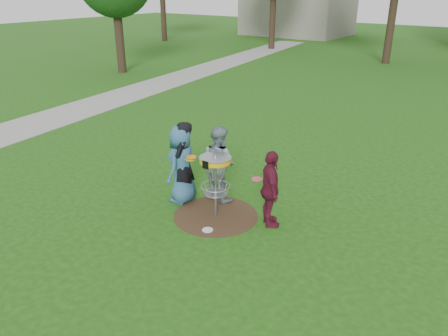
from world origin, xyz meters
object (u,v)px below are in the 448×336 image
Objects in this scene: player_black at (183,163)px; disc_golf_basket at (215,172)px; player_blue at (182,164)px; player_grey at (219,163)px; player_maroon at (270,189)px.

player_black reaches higher than disc_golf_basket.
player_black reaches higher than player_blue.
player_black reaches higher than player_grey.
player_grey reaches higher than disc_golf_basket.
disc_golf_basket is (1.03, -0.14, 0.13)m from player_blue.
player_blue is at bearing 57.44° from player_grey.
player_grey is at bearing 121.75° from disc_golf_basket.
player_blue is at bearing -84.40° from player_black.
player_maroon is 1.16× the size of disc_golf_basket.
disc_golf_basket is at bearing 64.20° from player_maroon.
disc_golf_basket is at bearing 132.69° from player_grey.
player_grey is 1.24× the size of disc_golf_basket.
player_blue is 0.83m from player_grey.
player_black is at bearing 52.48° from player_maroon.
disc_golf_basket is at bearing 60.32° from player_black.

